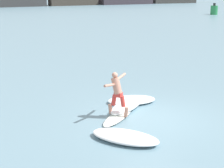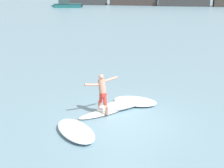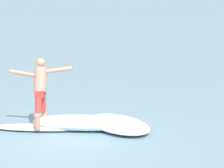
{
  "view_description": "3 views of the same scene",
  "coord_description": "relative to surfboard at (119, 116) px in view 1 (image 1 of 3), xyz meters",
  "views": [
    {
      "loc": [
        -5.52,
        -11.18,
        4.71
      ],
      "look_at": [
        -0.77,
        1.8,
        0.87
      ],
      "focal_mm": 60.0,
      "sensor_mm": 36.0,
      "label": 1
    },
    {
      "loc": [
        1.86,
        -10.89,
        5.14
      ],
      "look_at": [
        -0.98,
        2.02,
        0.79
      ],
      "focal_mm": 50.0,
      "sensor_mm": 36.0,
      "label": 2
    },
    {
      "loc": [
        8.92,
        -5.97,
        3.51
      ],
      "look_at": [
        -0.44,
        2.16,
        0.93
      ],
      "focal_mm": 85.0,
      "sensor_mm": 36.0,
      "label": 3
    }
  ],
  "objects": [
    {
      "name": "channel_marker_buoy",
      "position": [
        27.72,
        34.09,
        0.61
      ],
      "size": [
        1.0,
        1.0,
        1.61
      ],
      "color": "#288447",
      "rests_on": "ground"
    },
    {
      "name": "wave_foam_beside",
      "position": [
        -0.55,
        -1.97,
        0.08
      ],
      "size": [
        2.25,
        2.3,
        0.25
      ],
      "color": "white",
      "rests_on": "ground"
    },
    {
      "name": "wave_foam_at_tail",
      "position": [
        1.08,
        1.36,
        0.06
      ],
      "size": [
        2.06,
        1.37,
        0.21
      ],
      "color": "white",
      "rests_on": "ground"
    },
    {
      "name": "rock_jetty_breakwater",
      "position": [
        6.93,
        61.47,
        0.97
      ],
      "size": [
        64.88,
        5.19,
        5.45
      ],
      "color": "#3E3D3E",
      "rests_on": "ground"
    },
    {
      "name": "wave_foam_at_nose",
      "position": [
        0.58,
        0.65,
        0.12
      ],
      "size": [
        2.16,
        2.05,
        0.33
      ],
      "color": "white",
      "rests_on": "ground"
    },
    {
      "name": "ground_plane",
      "position": [
        0.98,
        -0.53,
        -0.05
      ],
      "size": [
        200.0,
        200.0,
        0.0
      ],
      "primitive_type": "plane",
      "color": "#6A8D9D"
    },
    {
      "name": "surfboard",
      "position": [
        0.0,
        0.0,
        0.0
      ],
      "size": [
        2.02,
        2.08,
        0.23
      ],
      "color": "white",
      "rests_on": "ground"
    },
    {
      "name": "surfer",
      "position": [
        -0.07,
        0.01,
        0.94
      ],
      "size": [
        1.17,
        1.04,
        1.56
      ],
      "color": "tan",
      "rests_on": "surfboard"
    }
  ]
}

